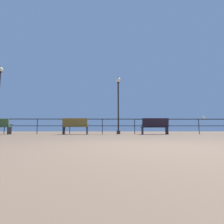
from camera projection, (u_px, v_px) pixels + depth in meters
name	position (u px, v px, depth m)	size (l,w,h in m)	color
ground_plane	(146.00, 147.00, 2.57)	(60.00, 60.00, 0.00)	brown
pier_railing	(118.00, 123.00, 10.85)	(19.07, 0.05, 1.00)	black
bench_near_left	(75.00, 125.00, 10.05)	(1.54, 0.64, 0.98)	brown
bench_near_right	(155.00, 126.00, 10.09)	(1.59, 0.69, 0.98)	black
lamppost_center	(118.00, 99.00, 11.17)	(0.32, 0.32, 3.92)	#2F2425
seagull_on_rail	(204.00, 118.00, 10.94)	(0.36, 0.28, 0.19)	white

